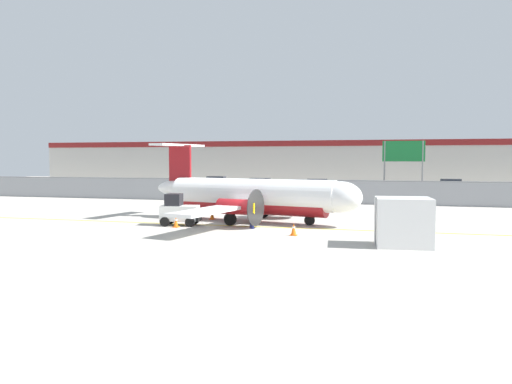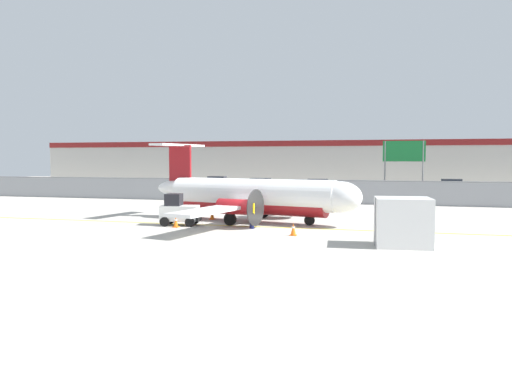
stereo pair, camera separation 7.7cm
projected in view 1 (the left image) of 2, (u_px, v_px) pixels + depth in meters
name	position (u px, v px, depth m)	size (l,w,h in m)	color
ground_plane	(255.00, 227.00, 28.97)	(140.00, 140.00, 0.01)	#ADA89E
perimeter_fence	(301.00, 190.00, 44.35)	(98.00, 0.10, 2.10)	gray
parking_lot_strip	(318.00, 194.00, 55.52)	(98.00, 17.00, 0.12)	#38383A
background_building	(334.00, 163.00, 73.16)	(91.00, 8.10, 6.50)	beige
commuter_airplane	(256.00, 196.00, 31.04)	(14.24, 15.97, 4.92)	white
baggage_tug	(179.00, 211.00, 29.46)	(2.47, 1.68, 1.88)	silver
ground_crew_worker	(252.00, 212.00, 28.04)	(0.48, 0.48, 1.70)	#191E4C
cargo_container	(403.00, 222.00, 22.40)	(2.58, 2.22, 2.20)	silver
traffic_cone_near_left	(212.00, 215.00, 32.45)	(0.36, 0.36, 0.64)	orange
traffic_cone_near_right	(176.00, 222.00, 28.68)	(0.36, 0.36, 0.64)	orange
traffic_cone_far_left	(171.00, 217.00, 31.33)	(0.36, 0.36, 0.64)	orange
traffic_cone_far_right	(294.00, 229.00, 25.62)	(0.36, 0.36, 0.64)	orange
parked_car_0	(217.00, 183.00, 63.67)	(4.32, 2.25, 1.58)	red
parked_car_1	(261.00, 185.00, 57.49)	(4.22, 2.03, 1.58)	red
parked_car_2	(316.00, 186.00, 55.25)	(4.39, 2.43, 1.58)	silver
parked_car_3	(379.00, 190.00, 47.86)	(4.21, 2.02, 1.58)	slate
parked_car_4	(450.00, 186.00, 55.35)	(4.36, 2.35, 1.58)	#B28C19
highway_sign	(404.00, 156.00, 43.59)	(3.60, 0.14, 5.50)	slate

